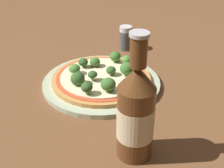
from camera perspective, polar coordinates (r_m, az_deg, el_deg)
name	(u,v)px	position (r m, az deg, el deg)	size (l,w,h in m)	color
ground_plane	(105,83)	(0.81, -1.23, 0.25)	(3.00, 3.00, 0.00)	brown
plate	(101,83)	(0.80, -1.97, 0.25)	(0.30, 0.30, 0.01)	#A3B293
pizza	(101,78)	(0.79, -1.98, 1.06)	(0.25, 0.25, 0.01)	#B77F42
broccoli_floret_0	(127,69)	(0.78, 2.72, 2.84)	(0.03, 0.03, 0.03)	#6B8E51
broccoli_floret_1	(74,69)	(0.79, -6.88, 2.80)	(0.03, 0.03, 0.03)	#6B8E51
broccoli_floret_2	(83,62)	(0.83, -5.30, 3.98)	(0.03, 0.03, 0.03)	#6B8E51
broccoli_floret_3	(94,75)	(0.76, -3.37, 1.61)	(0.02, 0.02, 0.03)	#6B8E51
broccoli_floret_4	(127,60)	(0.84, 2.72, 4.46)	(0.03, 0.03, 0.03)	#6B8E51
broccoli_floret_5	(136,77)	(0.75, 4.33, 1.30)	(0.03, 0.03, 0.03)	#6B8E51
broccoli_floret_6	(95,62)	(0.83, -3.14, 4.06)	(0.03, 0.03, 0.02)	#6B8E51
broccoli_floret_7	(108,84)	(0.72, -0.69, -0.05)	(0.04, 0.04, 0.03)	#6B8E51
broccoli_floret_8	(115,57)	(0.85, 0.60, 5.05)	(0.03, 0.03, 0.03)	#6B8E51
broccoli_floret_9	(111,70)	(0.79, -0.18, 2.51)	(0.03, 0.03, 0.02)	#6B8E51
broccoli_floret_10	(78,79)	(0.75, -6.29, 0.95)	(0.03, 0.03, 0.03)	#6B8E51
broccoli_floret_11	(87,87)	(0.71, -4.63, -0.62)	(0.03, 0.03, 0.03)	#6B8E51
beer_bottle	(136,113)	(0.54, 4.36, -5.31)	(0.07, 0.07, 0.24)	#563319
pepper_shaker	(126,38)	(0.99, 2.52, 8.39)	(0.04, 0.04, 0.08)	#4C4C51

